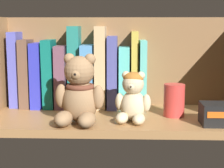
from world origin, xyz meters
TOP-DOWN VIEW (x-y plane):
  - shelf_board at (0.00, 0.00)cm, footprint 65.51×27.45cm
  - shelf_back_panel at (0.00, 14.32)cm, footprint 67.91×1.20cm
  - book_0 at (-29.92, 11.62)cm, footprint 2.66×9.43cm
  - book_1 at (-26.74, 11.62)cm, footprint 2.74×11.80cm
  - book_2 at (-23.44, 11.62)cm, footprint 2.88×12.92cm
  - book_3 at (-20.09, 11.62)cm, footprint 3.11×12.77cm
  - book_4 at (-16.65, 11.62)cm, footprint 3.05×12.83cm
  - book_5 at (-13.02, 11.62)cm, footprint 3.23×9.69cm
  - book_6 at (-9.24, 11.62)cm, footprint 3.37×14.13cm
  - book_7 at (-5.59, 11.62)cm, footprint 2.95×13.25cm
  - book_8 at (-2.28, 11.62)cm, footprint 2.69×13.63cm
  - book_9 at (1.02, 11.62)cm, footprint 2.94×10.51cm
  - book_10 at (3.90, 11.62)cm, footprint 1.85×11.27cm
  - book_11 at (6.23, 11.62)cm, footprint 1.83×13.77cm
  - teddy_bear_larger at (-9.58, -7.30)cm, footprint 12.29×12.69cm
  - teddy_bear_smaller at (3.21, -5.25)cm, footprint 9.15×9.48cm
  - pillar_candle at (13.90, 0.07)cm, footprint 5.35×5.35cm
  - small_product_box at (23.62, -7.87)cm, footprint 8.76×7.11cm

SIDE VIEW (x-z plane):
  - shelf_board at x=0.00cm, z-range 0.00..2.00cm
  - small_product_box at x=23.62cm, z-range 2.00..7.08cm
  - pillar_candle at x=13.90cm, z-range 2.00..10.34cm
  - teddy_bear_smaller at x=3.21cm, z-range 1.69..13.87cm
  - teddy_bear_larger at x=-9.58cm, z-range 0.78..17.41cm
  - book_9 at x=1.02cm, z-range 2.00..19.22cm
  - book_4 at x=-16.65cm, z-range 2.00..19.55cm
  - book_6 at x=-9.24cm, z-range 2.00..19.79cm
  - book_2 at x=-23.44cm, z-range 2.00..20.29cm
  - book_11 at x=6.23cm, z-range 2.00..21.08cm
  - book_3 at x=-20.09cm, z-range 1.98..21.19cm
  - book_1 at x=-26.74cm, z-range 2.00..21.24cm
  - book_8 at x=-2.28cm, z-range 2.00..22.20cm
  - book_0 at x=-29.92cm, z-range 2.00..23.32cm
  - book_10 at x=3.90cm, z-range 2.00..23.52cm
  - book_7 at x=-5.59cm, z-range 2.00..24.91cm
  - book_5 at x=-13.02cm, z-range 2.00..24.93cm
  - shelf_back_panel at x=0.00cm, z-range 0.00..27.41cm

